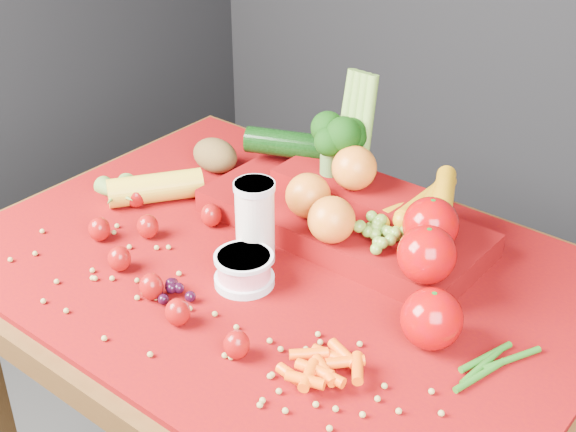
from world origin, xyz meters
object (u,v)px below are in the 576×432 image
Objects in this scene: milk_glass at (255,220)px; yogurt_bowl at (244,269)px; produce_mound at (359,210)px; table at (281,315)px.

yogurt_bowl is at bearing -64.36° from milk_glass.
table is at bearing -111.32° from produce_mound.
table is at bearing 17.65° from milk_glass.
table is 11.09× the size of yogurt_bowl.
yogurt_bowl is (0.03, -0.06, -0.05)m from milk_glass.
produce_mound is (0.10, 0.16, -0.02)m from milk_glass.
yogurt_bowl reaches higher than table.
table is 0.23m from produce_mound.
yogurt_bowl is (-0.01, -0.08, 0.14)m from table.
table is 7.37× the size of milk_glass.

